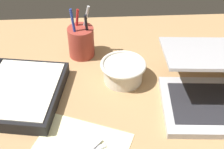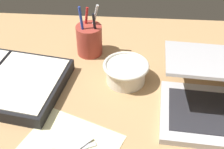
# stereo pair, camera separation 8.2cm
# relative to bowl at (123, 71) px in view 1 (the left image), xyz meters

# --- Properties ---
(desk_top) EXTENTS (1.40, 1.00, 0.02)m
(desk_top) POSITION_rel_bowl_xyz_m (-0.03, -0.13, -0.04)
(desk_top) COLOR tan
(desk_top) RESTS_ON ground
(bowl) EXTENTS (0.13, 0.13, 0.06)m
(bowl) POSITION_rel_bowl_xyz_m (0.00, 0.00, 0.00)
(bowl) COLOR silver
(bowl) RESTS_ON desk_top
(pen_cup) EXTENTS (0.08, 0.08, 0.17)m
(pen_cup) POSITION_rel_bowl_xyz_m (-0.12, 0.13, 0.02)
(pen_cup) COLOR #9E382D
(pen_cup) RESTS_ON desk_top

